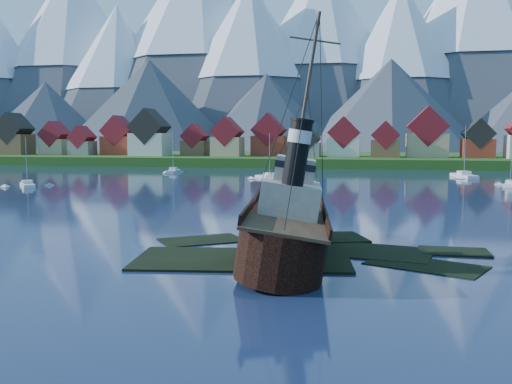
% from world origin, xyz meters
% --- Properties ---
extents(ground, '(1400.00, 1400.00, 0.00)m').
position_xyz_m(ground, '(0.00, 0.00, 0.00)').
color(ground, '#1A274A').
rests_on(ground, ground).
extents(shoal, '(31.71, 21.24, 1.14)m').
position_xyz_m(shoal, '(1.78, 2.15, -0.35)').
color(shoal, black).
rests_on(shoal, ground).
extents(shore_bank, '(600.00, 80.00, 3.20)m').
position_xyz_m(shore_bank, '(0.00, 170.00, 0.00)').
color(shore_bank, '#1B4614').
rests_on(shore_bank, ground).
extents(seawall, '(600.00, 2.50, 2.00)m').
position_xyz_m(seawall, '(0.00, 132.00, 0.00)').
color(seawall, '#3F3D38').
rests_on(seawall, ground).
extents(town, '(250.96, 16.69, 17.30)m').
position_xyz_m(town, '(-33.12, 152.18, 8.99)').
color(town, maroon).
rests_on(town, ground).
extents(mountains, '(965.00, 340.00, 205.00)m').
position_xyz_m(mountains, '(-0.79, 481.26, 89.34)').
color(mountains, '#2D333D').
rests_on(mountains, ground).
extents(tugboat_wreck, '(6.31, 27.21, 21.56)m').
position_xyz_m(tugboat_wreck, '(0.02, 1.36, 2.72)').
color(tugboat_wreck, black).
rests_on(tugboat_wreck, ground).
extents(sailboat_a, '(7.12, 8.09, 10.57)m').
position_xyz_m(sailboat_a, '(-61.69, 56.83, 0.23)').
color(sailboat_a, silver).
rests_on(sailboat_a, ground).
extents(sailboat_c, '(8.17, 7.39, 11.38)m').
position_xyz_m(sailboat_c, '(-16.65, 87.75, 0.26)').
color(sailboat_c, silver).
rests_on(sailboat_c, ground).
extents(sailboat_d, '(4.52, 7.80, 10.40)m').
position_xyz_m(sailboat_d, '(35.81, 77.37, 0.24)').
color(sailboat_d, silver).
rests_on(sailboat_d, ground).
extents(sailboat_e, '(5.48, 11.85, 13.33)m').
position_xyz_m(sailboat_e, '(30.23, 100.89, 0.29)').
color(sailboat_e, silver).
rests_on(sailboat_e, ground).
extents(sailboat_f, '(3.59, 9.13, 12.23)m').
position_xyz_m(sailboat_f, '(-47.10, 104.08, 0.28)').
color(sailboat_f, silver).
rests_on(sailboat_f, ground).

